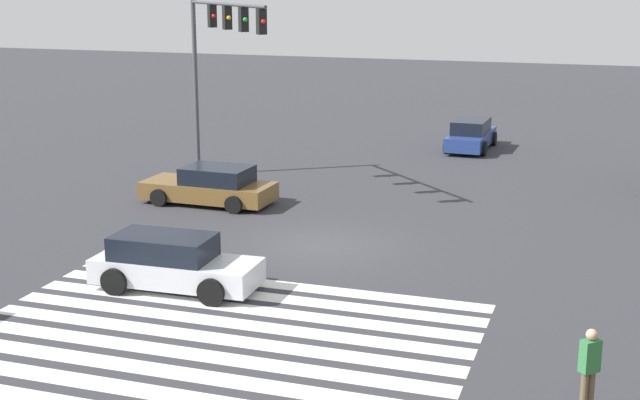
% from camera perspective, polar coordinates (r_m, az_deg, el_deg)
% --- Properties ---
extents(ground_plane, '(124.76, 124.76, 0.00)m').
position_cam_1_polar(ground_plane, '(26.98, 0.00, -2.96)').
color(ground_plane, '#333338').
extents(crosswalk_markings, '(11.47, 8.20, 0.01)m').
position_cam_1_polar(crosswalk_markings, '(20.44, -6.77, -8.76)').
color(crosswalk_markings, silver).
rests_on(crosswalk_markings, ground_plane).
extents(traffic_signal_mast, '(5.29, 5.29, 7.21)m').
position_cam_1_polar(traffic_signal_mast, '(33.75, -6.58, 9.87)').
color(traffic_signal_mast, '#47474C').
rests_on(traffic_signal_mast, ground_plane).
extents(car_1, '(4.76, 2.25, 1.37)m').
position_cam_1_polar(car_1, '(32.07, -6.99, 0.89)').
color(car_1, brown).
rests_on(car_1, ground_plane).
extents(car_3, '(2.02, 4.45, 1.44)m').
position_cam_1_polar(car_3, '(42.55, 9.64, 4.12)').
color(car_3, navy).
rests_on(car_3, ground_plane).
extents(car_4, '(4.38, 2.00, 1.44)m').
position_cam_1_polar(car_4, '(23.45, -9.43, -4.01)').
color(car_4, silver).
rests_on(car_4, ground_plane).
extents(pedestrian, '(0.41, 0.41, 1.64)m').
position_cam_1_polar(pedestrian, '(17.49, 16.85, -10.12)').
color(pedestrian, brown).
rests_on(pedestrian, ground_plane).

